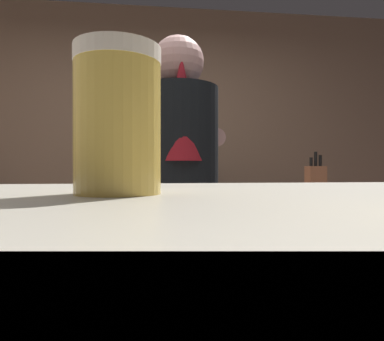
% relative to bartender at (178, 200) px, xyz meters
% --- Properties ---
extents(wall_back, '(5.20, 0.10, 2.70)m').
position_rel_bartender_xyz_m(wall_back, '(-0.16, 2.07, 0.40)').
color(wall_back, '#99785F').
rests_on(wall_back, ground).
extents(prep_counter, '(2.10, 0.60, 0.90)m').
position_rel_bartender_xyz_m(prep_counter, '(0.19, 0.45, -0.50)').
color(prep_counter, brown).
rests_on(prep_counter, ground).
extents(back_shelf, '(0.84, 0.36, 1.08)m').
position_rel_bartender_xyz_m(back_shelf, '(-0.01, 1.79, -0.41)').
color(back_shelf, '#3B3B3D').
rests_on(back_shelf, ground).
extents(bartender, '(0.44, 0.52, 1.64)m').
position_rel_bartender_xyz_m(bartender, '(0.00, 0.00, 0.00)').
color(bartender, '#312B37').
rests_on(bartender, ground).
extents(knife_block, '(0.10, 0.08, 0.28)m').
position_rel_bartender_xyz_m(knife_block, '(0.83, 0.44, 0.05)').
color(knife_block, '#95593E').
rests_on(knife_block, prep_counter).
extents(mixing_bowl, '(0.21, 0.21, 0.06)m').
position_rel_bartender_xyz_m(mixing_bowl, '(-0.58, 0.37, -0.02)').
color(mixing_bowl, '#C34E39').
rests_on(mixing_bowl, prep_counter).
extents(chefs_knife, '(0.24, 0.04, 0.01)m').
position_rel_bartender_xyz_m(chefs_knife, '(0.28, 0.40, -0.05)').
color(chefs_knife, silver).
rests_on(chefs_knife, prep_counter).
extents(pint_glass_near, '(0.08, 0.08, 0.13)m').
position_rel_bartender_xyz_m(pint_glass_near, '(-0.15, -1.14, 0.18)').
color(pint_glass_near, '#E4BC53').
rests_on(pint_glass_near, bar_counter).
extents(bottle_soy, '(0.07, 0.07, 0.17)m').
position_rel_bartender_xyz_m(bottle_soy, '(-0.35, 1.85, 0.20)').
color(bottle_soy, '#D9C87A').
rests_on(bottle_soy, back_shelf).
extents(bottle_vinegar, '(0.07, 0.07, 0.25)m').
position_rel_bartender_xyz_m(bottle_vinegar, '(0.01, 1.78, 0.23)').
color(bottle_vinegar, '#447C31').
rests_on(bottle_vinegar, back_shelf).
extents(bottle_hot_sauce, '(0.05, 0.05, 0.23)m').
position_rel_bartender_xyz_m(bottle_hot_sauce, '(-0.24, 1.74, 0.22)').
color(bottle_hot_sauce, red).
rests_on(bottle_hot_sauce, back_shelf).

